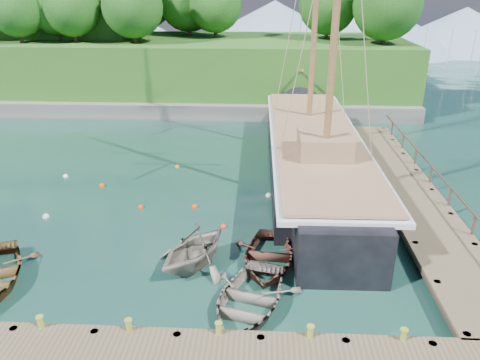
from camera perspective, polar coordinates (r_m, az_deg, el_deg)
The scene contains 22 objects.
ground at distance 20.92m, azimuth -6.79°, elevation -9.85°, with size 160.00×160.00×0.00m, color #133126.
dock_east at distance 27.82m, azimuth 19.77°, elevation -1.33°, with size 3.20×24.00×1.10m.
bollard_0 at distance 18.17m, azimuth -22.73°, elevation -17.65°, with size 0.26×0.26×0.45m, color olive.
bollard_1 at distance 17.19m, azimuth -13.14°, elevation -18.91°, with size 0.26×0.26×0.45m, color olive.
bollard_2 at distance 16.69m, azimuth -2.56°, elevation -19.72°, with size 0.26×0.26×0.45m, color olive.
bollard_3 at distance 16.72m, azimuth 8.40°, elevation -19.91°, with size 0.26×0.26×0.45m, color olive.
bollard_4 at distance 17.28m, azimuth 18.95°, elevation -19.45°, with size 0.26×0.26×0.45m, color olive.
rowboat_1 at distance 20.59m, azimuth -5.58°, elevation -10.38°, with size 3.36×3.89×2.05m, color slate.
rowboat_2 at distance 20.65m, azimuth 3.34°, elevation -10.18°, with size 3.18×4.46×0.92m, color #553125.
rowboat_3 at distance 18.23m, azimuth 0.97°, elevation -15.32°, with size 3.47×4.86×1.01m, color #655D54.
cabin_boat_white at distance 22.50m, azimuth 13.04°, elevation -7.75°, with size 1.69×4.49×1.73m, color silver.
schooner at distance 29.01m, azimuth 9.05°, elevation 2.47°, with size 5.64×29.23×21.75m.
mooring_buoy_0 at distance 26.35m, azimuth -22.56°, elevation -4.21°, with size 0.36×0.36×0.36m, color silver.
mooring_buoy_1 at distance 25.89m, azimuth -11.98°, elevation -3.32°, with size 0.32×0.32×0.32m, color red.
mooring_buoy_2 at distance 25.50m, azimuth -5.54°, elevation -3.32°, with size 0.34×0.34×0.34m, color #D63F03.
mooring_buoy_3 at distance 26.71m, azimuth 3.51°, elevation -1.97°, with size 0.35×0.35×0.35m, color white.
mooring_buoy_4 at distance 29.08m, azimuth -16.45°, elevation -0.75°, with size 0.33×0.33×0.33m, color #F24200.
mooring_buoy_5 at distance 31.02m, azimuth -7.65°, elevation 1.56°, with size 0.29×0.29×0.29m, color orange.
mooring_buoy_6 at distance 31.20m, azimuth -20.46°, elevation 0.37°, with size 0.34×0.34×0.34m, color white.
mooring_buoy_7 at distance 23.42m, azimuth -2.03°, elevation -5.79°, with size 0.33×0.33×0.33m, color red.
headland at distance 51.56m, azimuth -16.03°, elevation 15.94°, with size 51.00×19.31×12.90m.
distant_ridge at distance 87.52m, azimuth 3.76°, elevation 18.64°, with size 117.00×40.00×10.00m.
Camera 1 is at (3.32, -17.23, 11.38)m, focal length 35.00 mm.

